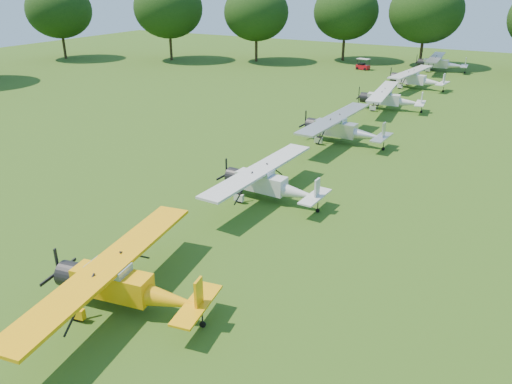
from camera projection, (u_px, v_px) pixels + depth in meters
ground at (254, 196)px, 31.83m from camera, size 160.00×160.00×0.00m
tree_belt at (312, 73)px, 27.18m from camera, size 137.36×130.27×14.52m
aircraft_2 at (123, 282)px, 20.51m from camera, size 7.27×11.51×2.26m
aircraft_3 at (268, 181)px, 30.79m from camera, size 6.91×11.00×2.17m
aircraft_4 at (342, 127)px, 41.51m from camera, size 7.44×11.84×2.33m
aircraft_5 at (389, 98)px, 52.09m from camera, size 6.94×11.04×2.17m
aircraft_6 at (416, 78)px, 62.10m from camera, size 7.28×11.56×2.27m
aircraft_7 at (440, 62)px, 73.25m from camera, size 7.32×11.66×2.29m
golf_cart at (363, 66)px, 75.18m from camera, size 2.09×1.52×1.62m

